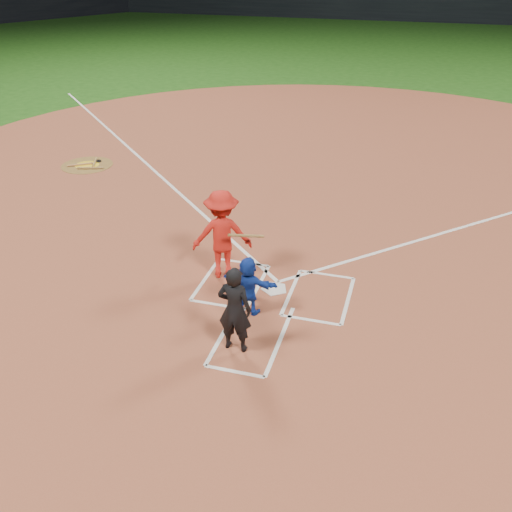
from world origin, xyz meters
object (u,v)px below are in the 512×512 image
(batter_at_plate, at_px, (222,234))
(home_plate, at_px, (274,289))
(on_deck_circle, at_px, (87,165))
(umpire, at_px, (235,309))
(catcher, at_px, (248,286))

(batter_at_plate, bearing_deg, home_plate, -12.53)
(home_plate, distance_m, batter_at_plate, 1.64)
(home_plate, distance_m, on_deck_circle, 9.80)
(umpire, height_order, batter_at_plate, batter_at_plate)
(home_plate, height_order, batter_at_plate, batter_at_plate)
(catcher, relative_size, umpire, 0.73)
(catcher, bearing_deg, on_deck_circle, -36.85)
(catcher, bearing_deg, batter_at_plate, -48.10)
(home_plate, xyz_separation_m, catcher, (-0.30, -0.97, 0.61))
(home_plate, bearing_deg, on_deck_circle, -35.72)
(on_deck_circle, xyz_separation_m, umpire, (7.76, -7.88, 0.85))
(home_plate, distance_m, umpire, 2.32)
(home_plate, xyz_separation_m, batter_at_plate, (-1.27, 0.28, 1.00))
(batter_at_plate, bearing_deg, umpire, -66.18)
(home_plate, bearing_deg, umpire, 84.98)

